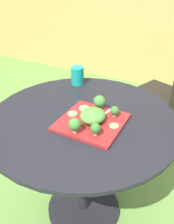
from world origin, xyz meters
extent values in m
plane|color=#669342|center=(0.00, 0.00, 0.00)|extent=(12.00, 12.00, 0.00)
cube|color=tan|center=(0.00, 2.06, 0.79)|extent=(8.00, 0.08, 1.58)
cylinder|color=black|center=(0.00, 0.00, 0.70)|extent=(0.90, 0.90, 0.02)
cylinder|color=black|center=(0.00, 0.00, 0.36)|extent=(0.06, 0.06, 0.65)
cylinder|color=black|center=(0.00, 0.00, 0.02)|extent=(0.44, 0.44, 0.04)
cube|color=black|center=(0.21, 0.91, 0.43)|extent=(0.57, 0.57, 0.03)
cylinder|color=black|center=(0.10, 1.14, 0.22)|extent=(0.02, 0.02, 0.43)
cylinder|color=black|center=(-0.03, 0.80, 0.22)|extent=(0.02, 0.02, 0.43)
cylinder|color=black|center=(0.31, 0.67, 0.22)|extent=(0.02, 0.02, 0.43)
cube|color=maroon|center=(0.07, -0.04, 0.71)|extent=(0.28, 0.28, 0.01)
cylinder|color=#149989|center=(-0.20, 0.30, 0.76)|extent=(0.08, 0.08, 0.10)
cylinder|color=#118275|center=(-0.20, 0.30, 0.74)|extent=(0.07, 0.07, 0.07)
cube|color=silver|center=(0.10, 0.04, 0.72)|extent=(0.04, 0.11, 0.00)
cube|color=silver|center=(0.08, -0.03, 0.72)|extent=(0.03, 0.05, 0.00)
ellipsoid|color=#519338|center=(0.07, -0.04, 0.75)|extent=(0.11, 0.12, 0.06)
cylinder|color=#99B770|center=(0.05, 0.07, 0.73)|extent=(0.02, 0.02, 0.02)
sphere|color=#427F33|center=(0.05, 0.07, 0.76)|extent=(0.06, 0.06, 0.06)
cylinder|color=#99B770|center=(0.04, -0.14, 0.73)|extent=(0.02, 0.02, 0.02)
sphere|color=#427F33|center=(0.04, -0.14, 0.76)|extent=(0.05, 0.05, 0.05)
cylinder|color=#99B770|center=(0.14, 0.04, 0.73)|extent=(0.01, 0.01, 0.01)
sphere|color=#38752D|center=(0.14, 0.04, 0.75)|extent=(0.04, 0.04, 0.04)
cylinder|color=#99B770|center=(0.13, -0.12, 0.73)|extent=(0.01, 0.01, 0.02)
sphere|color=#38752D|center=(0.13, -0.12, 0.76)|extent=(0.04, 0.04, 0.04)
cylinder|color=#8EB766|center=(-0.01, 0.04, 0.73)|extent=(0.05, 0.05, 0.01)
cylinder|color=#8EB766|center=(0.17, -0.03, 0.72)|extent=(0.04, 0.04, 0.01)
cylinder|color=#8EB766|center=(-0.04, -0.03, 0.72)|extent=(0.05, 0.05, 0.01)
camera|label=1|loc=(0.45, -0.81, 1.30)|focal=37.09mm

